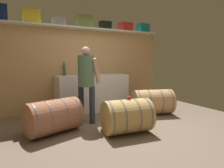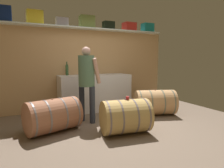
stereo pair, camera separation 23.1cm
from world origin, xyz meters
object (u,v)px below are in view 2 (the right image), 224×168
at_px(wine_barrel_near, 125,116).
at_px(wine_glass, 87,72).
at_px(wine_barrel_flank, 53,115).
at_px(toolcase_olive, 87,22).
at_px(wine_bottle_green, 67,69).
at_px(winemaker_pouring, 87,76).
at_px(work_cabinet, 95,93).
at_px(toolcase_navy, 3,14).
at_px(toolcase_black, 108,26).
at_px(toolcase_red, 129,27).
at_px(toolcase_grey, 62,22).
at_px(tasting_cup, 127,98).
at_px(wine_barrel_far, 155,102).
at_px(toolcase_teal, 147,28).
at_px(toolcase_yellow, 35,18).

bearing_deg(wine_barrel_near, wine_glass, 104.88).
xyz_separation_m(wine_glass, wine_barrel_flank, (-0.99, -1.03, -0.72)).
height_order(toolcase_olive, wine_bottle_green, toolcase_olive).
bearing_deg(winemaker_pouring, work_cabinet, 117.54).
height_order(wine_glass, wine_barrel_flank, wine_glass).
bearing_deg(wine_glass, winemaker_pouring, -107.45).
xyz_separation_m(toolcase_navy, toolcase_black, (2.52, 0.00, -0.07)).
relative_size(toolcase_red, work_cabinet, 0.19).
xyz_separation_m(toolcase_olive, toolcase_red, (1.27, 0.00, -0.04)).
distance_m(toolcase_grey, tasting_cup, 2.67).
distance_m(toolcase_navy, wine_glass, 2.22).
relative_size(toolcase_navy, toolcase_olive, 0.95).
xyz_separation_m(toolcase_black, tasting_cup, (-0.52, -2.00, -1.61)).
relative_size(toolcase_olive, wine_barrel_far, 0.34).
bearing_deg(work_cabinet, winemaker_pouring, -119.74).
relative_size(toolcase_grey, work_cabinet, 0.16).
height_order(toolcase_olive, toolcase_red, toolcase_olive).
height_order(toolcase_grey, work_cabinet, toolcase_grey).
bearing_deg(tasting_cup, toolcase_black, 75.48).
bearing_deg(toolcase_teal, toolcase_olive, 179.42).
distance_m(toolcase_black, tasting_cup, 2.62).
relative_size(toolcase_yellow, wine_barrel_far, 0.33).
distance_m(toolcase_navy, toolcase_olive, 1.91).
relative_size(toolcase_black, tasting_cup, 5.09).
bearing_deg(toolcase_navy, wine_barrel_flank, -60.74).
xyz_separation_m(toolcase_grey, wine_glass, (0.50, -0.35, -1.22)).
bearing_deg(toolcase_red, toolcase_olive, 176.76).
bearing_deg(wine_barrel_flank, wine_barrel_near, -43.18).
distance_m(toolcase_red, wine_barrel_flank, 3.39).
bearing_deg(winemaker_pouring, wine_barrel_flank, -101.62).
distance_m(wine_barrel_flank, winemaker_pouring, 1.05).
relative_size(toolcase_yellow, wine_glass, 2.61).
relative_size(toolcase_grey, toolcase_olive, 0.79).
height_order(toolcase_grey, toolcase_olive, toolcase_olive).
bearing_deg(tasting_cup, wine_bottle_green, 108.52).
bearing_deg(toolcase_grey, wine_barrel_flank, -107.97).
xyz_separation_m(toolcase_black, toolcase_red, (0.65, 0.00, 0.01)).
xyz_separation_m(wine_glass, winemaker_pouring, (-0.23, -0.74, -0.05)).
relative_size(work_cabinet, wine_barrel_far, 1.71).
relative_size(wine_bottle_green, wine_barrel_near, 0.37).
distance_m(toolcase_red, wine_glass, 1.91).
height_order(toolcase_grey, wine_bottle_green, toolcase_grey).
bearing_deg(wine_glass, toolcase_navy, 168.84).
height_order(toolcase_olive, wine_glass, toolcase_olive).
relative_size(toolcase_yellow, wine_barrel_flank, 0.33).
height_order(work_cabinet, wine_barrel_near, work_cabinet).
height_order(toolcase_olive, work_cabinet, toolcase_olive).
xyz_separation_m(toolcase_grey, toolcase_black, (1.26, 0.00, 0.00)).
distance_m(toolcase_teal, wine_barrel_flank, 3.87).
xyz_separation_m(wine_glass, wine_barrel_near, (0.20, -1.65, -0.72)).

